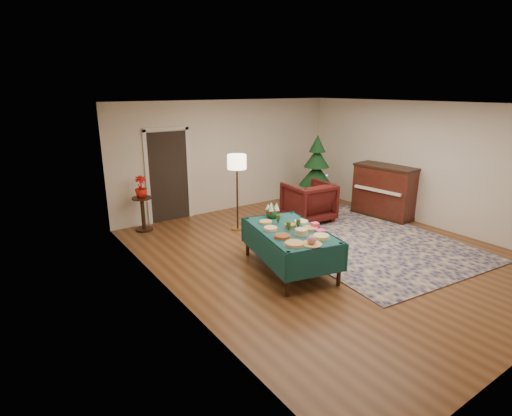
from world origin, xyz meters
TOP-DOWN VIEW (x-y plane):
  - room_shell at (0.00, 0.00)m, footprint 7.00×7.00m
  - doorway at (-1.60, 3.48)m, footprint 1.08×0.04m
  - rug at (1.05, 0.01)m, footprint 3.61×4.50m
  - buffet_table at (-1.02, -0.16)m, footprint 1.44×2.01m
  - platter_0 at (-1.40, -0.72)m, footprint 0.33×0.33m
  - platter_1 at (-1.19, -0.86)m, footprint 0.32×0.32m
  - platter_2 at (-0.89, -0.75)m, footprint 0.29×0.29m
  - platter_3 at (-1.36, -0.37)m, footprint 0.30×0.30m
  - platter_4 at (-1.03, -0.44)m, footprint 0.24×0.24m
  - platter_5 at (-0.74, -0.33)m, footprint 0.28×0.28m
  - platter_6 at (-1.30, 0.02)m, footprint 0.26×0.26m
  - platter_7 at (-0.96, -0.08)m, footprint 0.23×0.23m
  - platter_8 at (-0.64, 0.01)m, footprint 0.27×0.27m
  - platter_9 at (-1.16, 0.35)m, footprint 0.26×0.26m
  - goblet_0 at (-1.00, 0.19)m, footprint 0.08×0.08m
  - goblet_1 at (-0.88, -0.20)m, footprint 0.08×0.08m
  - goblet_2 at (-1.10, -0.20)m, footprint 0.08×0.08m
  - napkin_stack at (-0.69, -0.52)m, footprint 0.17×0.17m
  - gift_box at (-0.63, -0.33)m, footprint 0.14×0.14m
  - centerpiece at (-0.86, 0.53)m, footprint 0.26×0.26m
  - armchair at (0.99, 1.60)m, footprint 1.05×0.99m
  - floor_lamp at (-0.67, 2.03)m, footprint 0.40×0.40m
  - side_table at (-2.37, 3.15)m, footprint 0.41×0.41m
  - potted_plant at (-2.37, 3.15)m, footprint 0.26×0.46m
  - christmas_tree at (1.80, 2.25)m, footprint 1.27×1.27m
  - piano at (2.68, 0.83)m, footprint 0.83×1.50m

SIDE VIEW (x-z plane):
  - rug at x=1.05m, z-range 0.00..0.02m
  - side_table at x=-2.37m, z-range -0.01..0.73m
  - armchair at x=0.99m, z-range 0.00..1.00m
  - buffet_table at x=-1.02m, z-range 0.21..0.92m
  - piano at x=2.68m, z-range -0.01..1.22m
  - platter_5 at x=-0.74m, z-range 0.71..0.75m
  - platter_8 at x=-0.64m, z-range 0.71..0.75m
  - platter_9 at x=-1.16m, z-range 0.71..0.75m
  - napkin_stack at x=-0.69m, z-range 0.71..0.75m
  - platter_0 at x=-1.40m, z-range 0.71..0.75m
  - platter_3 at x=-1.36m, z-range 0.71..0.76m
  - platter_6 at x=-1.30m, z-range 0.71..0.76m
  - platter_2 at x=-0.89m, z-range 0.71..0.77m
  - platter_7 at x=-0.96m, z-range 0.71..0.78m
  - platter_4 at x=-1.03m, z-range 0.71..0.80m
  - gift_box at x=-0.63m, z-range 0.71..0.80m
  - platter_1 at x=-1.19m, z-range 0.69..0.85m
  - goblet_0 at x=-1.00m, z-range 0.71..0.88m
  - goblet_1 at x=-0.88m, z-range 0.71..0.88m
  - goblet_2 at x=-1.10m, z-range 0.71..0.88m
  - centerpiece at x=-0.86m, z-range 0.69..0.98m
  - christmas_tree at x=1.80m, z-range -0.09..1.78m
  - potted_plant at x=-2.37m, z-range 0.74..0.99m
  - doorway at x=-1.60m, z-range 0.02..2.18m
  - room_shell at x=0.00m, z-range -2.15..4.85m
  - floor_lamp at x=-0.67m, z-range 0.57..2.21m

